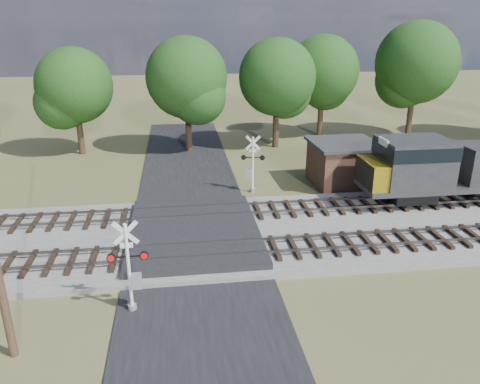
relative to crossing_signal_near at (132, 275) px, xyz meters
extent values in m
plane|color=#4D512B|center=(2.76, 6.00, -1.70)|extent=(160.00, 160.00, 0.00)
cube|color=gray|center=(12.76, 6.50, -1.55)|extent=(140.00, 10.00, 0.30)
cube|color=black|center=(2.76, 6.00, -1.66)|extent=(7.00, 60.00, 0.08)
cube|color=#262628|center=(2.76, 6.50, -1.38)|extent=(7.00, 9.00, 0.62)
cube|color=black|center=(4.76, 4.00, -1.31)|extent=(44.00, 2.60, 0.18)
cube|color=#59534C|center=(12.76, 3.28, -1.14)|extent=(140.00, 0.08, 0.15)
cube|color=#59534C|center=(12.76, 4.72, -1.14)|extent=(140.00, 0.08, 0.15)
cube|color=black|center=(4.76, 9.00, -1.31)|extent=(44.00, 2.60, 0.18)
cube|color=#59534C|center=(12.76, 8.28, -1.14)|extent=(140.00, 0.08, 0.15)
cube|color=#59534C|center=(12.76, 9.72, -1.14)|extent=(140.00, 0.08, 0.15)
cylinder|color=silver|center=(-0.08, 0.00, 0.28)|extent=(0.14, 0.14, 3.96)
cylinder|color=#94969A|center=(-0.08, 0.00, -1.55)|extent=(0.36, 0.36, 0.30)
cube|color=silver|center=(-0.08, 0.00, 1.87)|extent=(1.04, 0.06, 1.04)
cube|color=silver|center=(-0.08, 0.00, 1.87)|extent=(1.04, 0.06, 1.04)
cube|color=silver|center=(-0.08, 0.00, 1.32)|extent=(0.50, 0.04, 0.22)
cube|color=black|center=(-0.08, 0.00, 0.83)|extent=(1.58, 0.09, 0.06)
cylinder|color=red|center=(-0.73, -0.02, 0.83)|extent=(0.36, 0.11, 0.36)
cylinder|color=red|center=(0.56, 0.01, 0.83)|extent=(0.36, 0.11, 0.36)
cube|color=#94969A|center=(0.16, 0.00, -0.31)|extent=(0.45, 0.31, 0.64)
cylinder|color=silver|center=(7.11, 13.22, 0.26)|extent=(0.14, 0.14, 3.92)
cylinder|color=#94969A|center=(7.11, 13.22, -1.55)|extent=(0.35, 0.35, 0.29)
cube|color=silver|center=(7.11, 13.22, 1.83)|extent=(1.01, 0.24, 1.03)
cube|color=silver|center=(7.11, 13.22, 1.83)|extent=(1.01, 0.24, 1.03)
cube|color=silver|center=(7.11, 13.22, 1.29)|extent=(0.49, 0.12, 0.22)
cube|color=black|center=(7.11, 13.22, 0.80)|extent=(1.55, 0.36, 0.06)
cylinder|color=red|center=(7.73, 13.10, 0.80)|extent=(0.37, 0.17, 0.35)
cylinder|color=red|center=(6.48, 13.35, 0.80)|extent=(0.37, 0.17, 0.35)
cube|color=#94969A|center=(6.87, 13.27, -0.33)|extent=(0.49, 0.37, 0.64)
cube|color=#43261C|center=(13.81, 13.93, -0.22)|extent=(4.34, 4.34, 2.96)
cube|color=#2E2E31|center=(13.81, 13.93, 1.36)|extent=(4.78, 4.78, 0.21)
cylinder|color=black|center=(-6.39, 24.99, 0.61)|extent=(0.56, 0.56, 4.61)
sphere|color=#183811|center=(-6.39, 24.99, 4.30)|extent=(6.46, 6.46, 6.46)
cylinder|color=black|center=(3.11, 24.58, 0.82)|extent=(0.56, 0.56, 5.03)
sphere|color=#183811|center=(3.11, 24.58, 4.85)|extent=(7.05, 7.05, 7.05)
cylinder|color=black|center=(11.18, 24.97, 0.77)|extent=(0.56, 0.56, 4.94)
sphere|color=#183811|center=(11.18, 24.97, 4.73)|extent=(6.92, 6.92, 6.92)
cylinder|color=black|center=(16.58, 28.68, 0.80)|extent=(0.56, 0.56, 5.00)
sphere|color=#183811|center=(16.58, 28.68, 4.80)|extent=(6.99, 6.99, 6.99)
cylinder|color=black|center=(25.32, 26.98, 1.12)|extent=(0.56, 0.56, 5.64)
sphere|color=#183811|center=(25.32, 26.98, 5.63)|extent=(7.90, 7.90, 7.90)
camera|label=1|loc=(2.11, -16.91, 9.72)|focal=35.00mm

